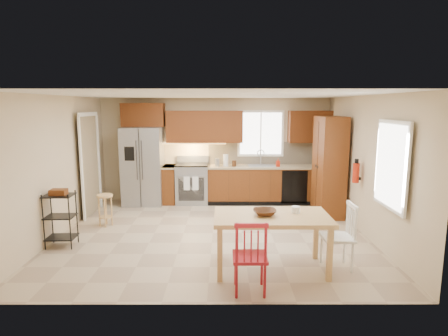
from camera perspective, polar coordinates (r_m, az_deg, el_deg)
floor at (r=6.99m, az=-1.73°, el=-9.89°), size 5.50×5.50×0.00m
ceiling at (r=6.60m, az=-1.84°, el=11.06°), size 5.50×5.00×0.02m
wall_back at (r=9.16m, az=-1.32°, el=2.79°), size 5.50×0.02×2.50m
wall_front at (r=4.23m, az=-2.79°, el=-5.17°), size 5.50×0.02×2.50m
wall_left at (r=7.30m, az=-23.90°, el=0.25°), size 0.02×5.00×2.50m
wall_right at (r=7.15m, az=20.84°, el=0.26°), size 0.02×5.00×2.50m
refrigerator at (r=9.03m, az=-12.21°, el=0.31°), size 0.92×0.75×1.82m
range_stove at (r=9.00m, az=-4.85°, el=-2.45°), size 0.76×0.63×0.92m
base_cabinet_narrow at (r=9.08m, az=-8.30°, el=-2.48°), size 0.30×0.60×0.90m
base_cabinet_run at (r=9.05m, az=6.86°, el=-2.48°), size 2.92×0.60×0.90m
dishwasher at (r=8.86m, az=10.69°, el=-2.85°), size 0.60×0.02×0.78m
backsplash at (r=9.21m, az=6.74°, el=2.30°), size 2.92×0.03×0.55m
upper_over_fridge at (r=9.12m, az=-12.21°, el=7.91°), size 1.00×0.35×0.55m
upper_left_block at (r=8.94m, az=-2.97°, el=6.32°), size 1.80×0.35×0.75m
upper_right_block at (r=9.16m, az=12.94°, el=6.17°), size 1.00×0.35×0.75m
window_back at (r=9.14m, az=5.61°, el=5.26°), size 1.12×0.04×1.12m
sink at (r=8.96m, az=5.70°, el=0.08°), size 0.62×0.46×0.16m
undercab_glow at (r=8.97m, az=-4.87°, el=3.78°), size 1.60×0.30×0.01m
soap_bottle at (r=8.88m, az=8.22°, el=0.83°), size 0.09×0.09×0.19m
paper_towel at (r=8.83m, az=0.26°, el=1.17°), size 0.12×0.12×0.28m
canister_steel at (r=8.84m, az=-1.03°, el=0.85°), size 0.11×0.11×0.18m
canister_wood at (r=8.82m, az=1.56°, el=0.70°), size 0.10×0.10×0.14m
pantry at (r=8.20m, az=15.71°, el=0.24°), size 0.50×0.95×2.10m
fire_extinguisher at (r=7.27m, az=19.47°, el=-0.71°), size 0.12×0.12×0.36m
window_right at (r=6.04m, az=24.17°, el=0.38°), size 0.04×1.02×1.32m
doorway at (r=8.49m, az=-19.82°, el=0.34°), size 0.04×0.95×2.10m
dining_table at (r=5.46m, az=7.21°, el=-11.24°), size 1.62×0.91×0.79m
chair_red at (r=4.80m, az=3.96°, el=-13.17°), size 0.45×0.45×0.95m
chair_white at (r=5.67m, az=16.86°, el=-9.91°), size 0.45×0.45×0.95m
table_bowl at (r=5.32m, az=6.21°, el=-7.20°), size 0.33×0.33×0.08m
table_jar at (r=5.47m, az=10.87°, el=-6.50°), size 0.12×0.12×0.14m
bar_stool at (r=7.66m, az=-17.62°, el=-6.15°), size 0.33×0.33×0.62m
utility_cart at (r=6.80m, az=-23.65°, el=-7.19°), size 0.47×0.37×0.92m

